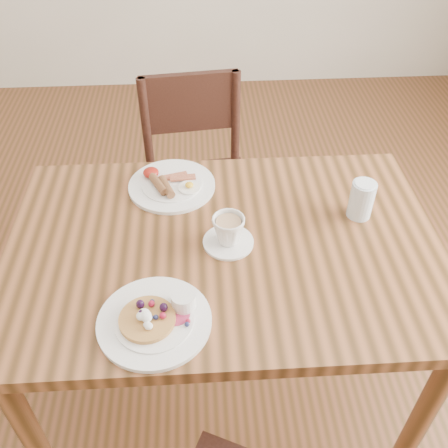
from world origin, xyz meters
The scene contains 7 objects.
ground centered at (0.00, 0.00, 0.00)m, with size 5.00×5.00×0.00m, color #513417.
dining_table centered at (0.00, 0.00, 0.65)m, with size 1.20×0.80×0.75m.
chair_far centered at (-0.07, 0.65, 0.49)m, with size 0.46×0.46×0.88m.
pancake_plate centered at (-0.17, -0.26, 0.76)m, with size 0.27×0.27×0.06m.
breakfast_plate centered at (-0.15, 0.26, 0.76)m, with size 0.27×0.27×0.04m.
teacup_saucer centered at (0.01, 0.00, 0.79)m, with size 0.14×0.14×0.09m.
water_glass centered at (0.40, 0.09, 0.81)m, with size 0.07×0.07×0.11m, color silver.
Camera 1 is at (-0.06, -0.98, 1.71)m, focal length 40.00 mm.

